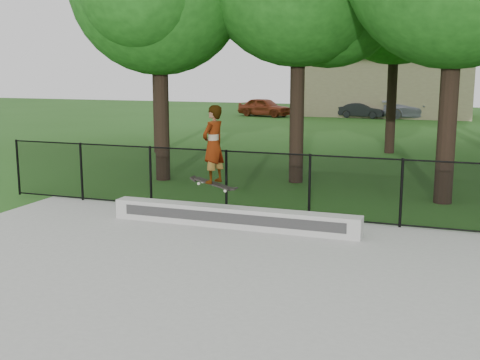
{
  "coord_description": "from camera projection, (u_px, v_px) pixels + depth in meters",
  "views": [
    {
      "loc": [
        3.0,
        -7.06,
        3.44
      ],
      "look_at": [
        -1.05,
        4.2,
        1.2
      ],
      "focal_mm": 45.0,
      "sensor_mm": 36.0,
      "label": 1
    }
  ],
  "objects": [
    {
      "name": "ground",
      "position": [
        208.0,
        325.0,
        8.16
      ],
      "size": [
        100.0,
        100.0,
        0.0
      ],
      "primitive_type": "plane",
      "color": "#224C15",
      "rests_on": "ground"
    },
    {
      "name": "concrete_slab",
      "position": [
        208.0,
        323.0,
        8.16
      ],
      "size": [
        14.0,
        12.0,
        0.06
      ],
      "primitive_type": "cube",
      "color": "#9D9E99",
      "rests_on": "ground"
    },
    {
      "name": "grind_ledge",
      "position": [
        233.0,
        217.0,
        12.92
      ],
      "size": [
        5.53,
        0.4,
        0.44
      ],
      "primitive_type": "cube",
      "color": "#B0B1AB",
      "rests_on": "concrete_slab"
    },
    {
      "name": "car_a",
      "position": [
        264.0,
        107.0,
        43.15
      ],
      "size": [
        4.12,
        2.45,
        1.32
      ],
      "primitive_type": "imported",
      "rotation": [
        0.0,
        0.0,
        1.32
      ],
      "color": "maroon",
      "rests_on": "ground"
    },
    {
      "name": "car_b",
      "position": [
        362.0,
        110.0,
        41.77
      ],
      "size": [
        2.97,
        1.48,
        1.04
      ],
      "primitive_type": "imported",
      "rotation": [
        0.0,
        0.0,
        1.43
      ],
      "color": "black",
      "rests_on": "ground"
    },
    {
      "name": "car_c",
      "position": [
        415.0,
        109.0,
        41.03
      ],
      "size": [
        4.34,
        2.3,
        1.31
      ],
      "primitive_type": "imported",
      "rotation": [
        0.0,
        0.0,
        1.68
      ],
      "color": "#9D9FB2",
      "rests_on": "ground"
    },
    {
      "name": "skater_airborne",
      "position": [
        213.0,
        146.0,
        12.56
      ],
      "size": [
        0.82,
        0.68,
        1.82
      ],
      "color": "black",
      "rests_on": "ground"
    },
    {
      "name": "chainlink_fence",
      "position": [
        309.0,
        187.0,
        13.47
      ],
      "size": [
        16.06,
        0.06,
        1.5
      ],
      "color": "black",
      "rests_on": "concrete_slab"
    },
    {
      "name": "distant_building",
      "position": [
        385.0,
        86.0,
        43.58
      ],
      "size": [
        12.4,
        6.4,
        4.3
      ],
      "color": "#C2B188",
      "rests_on": "ground"
    }
  ]
}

